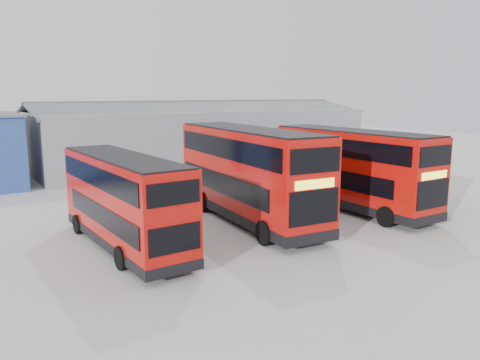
{
  "coord_description": "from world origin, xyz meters",
  "views": [
    {
      "loc": [
        -12.45,
        -19.45,
        6.47
      ],
      "look_at": [
        0.17,
        0.59,
        2.1
      ],
      "focal_mm": 35.0,
      "sensor_mm": 36.0,
      "label": 1
    }
  ],
  "objects_px": {
    "maintenance_shed": "(201,135)",
    "double_decker_left": "(124,203)",
    "single_decker_blue": "(357,168)",
    "double_decker_centre": "(248,175)",
    "double_decker_right": "(351,170)"
  },
  "relations": [
    {
      "from": "maintenance_shed",
      "to": "double_decker_left",
      "type": "bearing_deg",
      "value": -124.85
    },
    {
      "from": "double_decker_left",
      "to": "maintenance_shed",
      "type": "bearing_deg",
      "value": -127.4
    },
    {
      "from": "double_decker_right",
      "to": "single_decker_blue",
      "type": "distance_m",
      "value": 5.29
    },
    {
      "from": "double_decker_right",
      "to": "single_decker_blue",
      "type": "xyz_separation_m",
      "value": [
        4.0,
        3.39,
        -0.68
      ]
    },
    {
      "from": "maintenance_shed",
      "to": "double_decker_right",
      "type": "bearing_deg",
      "value": -93.49
    },
    {
      "from": "maintenance_shed",
      "to": "double_decker_left",
      "type": "distance_m",
      "value": 25.2
    },
    {
      "from": "double_decker_right",
      "to": "single_decker_blue",
      "type": "height_order",
      "value": "double_decker_right"
    },
    {
      "from": "single_decker_blue",
      "to": "maintenance_shed",
      "type": "bearing_deg",
      "value": -74.44
    },
    {
      "from": "maintenance_shed",
      "to": "double_decker_right",
      "type": "relative_size",
      "value": 2.86
    },
    {
      "from": "double_decker_centre",
      "to": "double_decker_right",
      "type": "relative_size",
      "value": 1.07
    },
    {
      "from": "double_decker_left",
      "to": "double_decker_centre",
      "type": "height_order",
      "value": "double_decker_centre"
    },
    {
      "from": "double_decker_centre",
      "to": "single_decker_blue",
      "type": "distance_m",
      "value": 10.63
    },
    {
      "from": "double_decker_left",
      "to": "single_decker_blue",
      "type": "height_order",
      "value": "double_decker_left"
    },
    {
      "from": "single_decker_blue",
      "to": "double_decker_centre",
      "type": "bearing_deg",
      "value": 19.79
    },
    {
      "from": "double_decker_centre",
      "to": "double_decker_right",
      "type": "distance_m",
      "value": 6.4
    }
  ]
}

